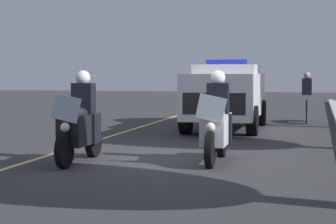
# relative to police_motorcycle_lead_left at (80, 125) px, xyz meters

# --- Properties ---
(ground_plane) EXTENTS (80.00, 80.00, 0.00)m
(ground_plane) POSITION_rel_police_motorcycle_lead_left_xyz_m (-0.83, 1.45, -0.70)
(ground_plane) COLOR #333335
(lane_stripe_center) EXTENTS (48.00, 0.12, 0.01)m
(lane_stripe_center) POSITION_rel_police_motorcycle_lead_left_xyz_m (-0.83, -0.97, -0.70)
(lane_stripe_center) COLOR #E0D14C
(lane_stripe_center) RESTS_ON ground
(police_motorcycle_lead_left) EXTENTS (2.14, 0.57, 1.72)m
(police_motorcycle_lead_left) POSITION_rel_police_motorcycle_lead_left_xyz_m (0.00, 0.00, 0.00)
(police_motorcycle_lead_left) COLOR black
(police_motorcycle_lead_left) RESTS_ON ground
(police_motorcycle_lead_right) EXTENTS (2.14, 0.57, 1.72)m
(police_motorcycle_lead_right) POSITION_rel_police_motorcycle_lead_left_xyz_m (-0.63, 2.48, 0.00)
(police_motorcycle_lead_right) COLOR black
(police_motorcycle_lead_right) RESTS_ON ground
(police_suv) EXTENTS (4.94, 2.15, 2.05)m
(police_suv) POSITION_rel_police_motorcycle_lead_left_xyz_m (-7.10, 1.70, 0.37)
(police_suv) COLOR silver
(police_suv) RESTS_ON ground
(cyclist_background) EXTENTS (1.76, 0.32, 1.69)m
(cyclist_background) POSITION_rel_police_motorcycle_lead_left_xyz_m (-10.25, 3.95, 0.14)
(cyclist_background) COLOR black
(cyclist_background) RESTS_ON ground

